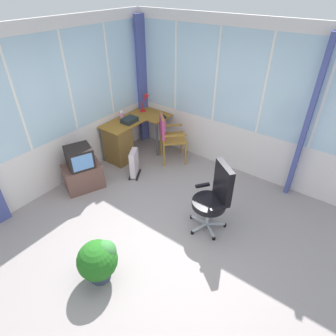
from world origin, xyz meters
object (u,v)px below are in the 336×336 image
Objects in this scene: wooden_armchair at (167,133)px; potted_plant at (99,260)px; paper_tray at (129,120)px; space_heater at (134,163)px; office_chair at (215,195)px; desk at (120,141)px; desk_lamp at (146,99)px; tv_remote at (164,116)px; spray_bottle at (122,115)px; tv_on_stand at (82,170)px.

potted_plant is at bearing -160.00° from wooden_armchair.
space_heater is (-0.49, -0.52, -0.55)m from paper_tray.
potted_plant is (-1.64, 0.68, -0.27)m from office_chair.
desk_lamp is at bearing 1.73° from desk.
desk_lamp is at bearing 8.50° from paper_tray.
wooden_armchair is 1.69× the size of potted_plant.
desk_lamp reaches higher than potted_plant.
spray_bottle is (-0.61, 0.61, 0.09)m from tv_remote.
tv_on_stand reaches higher than space_heater.
potted_plant is at bearing -123.73° from tv_on_stand.
desk is 2.80m from potted_plant.
tv_on_stand reaches higher than potted_plant.
spray_bottle reaches higher than paper_tray.
paper_tray reaches higher than tv_on_stand.
tv_remote is 0.87m from spray_bottle.
office_chair is (-1.08, -1.67, -0.03)m from wooden_armchair.
space_heater is (-0.24, -0.59, -0.15)m from desk.
office_chair is at bearing -108.06° from paper_tray.
spray_bottle is 0.40× the size of space_heater.
potted_plant is at bearing 157.34° from office_chair.
spray_bottle is 0.72× the size of paper_tray.
desk_lamp is 1.80× the size of spray_bottle.
tv_on_stand is (-1.96, -0.14, -0.67)m from desk_lamp.
wooden_armchair is at bearing -12.95° from space_heater.
wooden_armchair is 0.91× the size of office_chair.
desk is 1.25× the size of office_chair.
tv_on_stand is (-1.07, -0.12, -0.06)m from desk.
desk_lamp is 0.69m from paper_tray.
tv_on_stand is (-0.54, 2.33, -0.24)m from office_chair.
spray_bottle is at bearing 29.17° from desk.
potted_plant is (-3.03, -1.29, -0.46)m from tv_remote.
desk is 1.38× the size of wooden_armchair.
paper_tray is at bearing -171.50° from desk_lamp.
paper_tray is at bearing -89.64° from spray_bottle.
spray_bottle reaches higher than desk.
space_heater is at bearing 167.05° from wooden_armchair.
desk_lamp is 2.08m from tv_on_stand.
desk is 0.47m from paper_tray.
tv_remote is 0.28× the size of space_heater.
tv_on_stand is at bearing -175.86° from desk_lamp.
tv_remote is 0.74m from paper_tray.
spray_bottle reaches higher than wooden_armchair.
office_chair reaches higher than wooden_armchair.
office_chair reaches higher than paper_tray.
office_chair is 1.80m from potted_plant.
desk_lamp is 0.47× the size of tv_on_stand.
tv_remote is 0.14× the size of office_chair.
paper_tray is 0.27× the size of office_chair.
desk is at bearing -176.19° from tv_remote.
wooden_armchair reaches higher than paper_tray.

